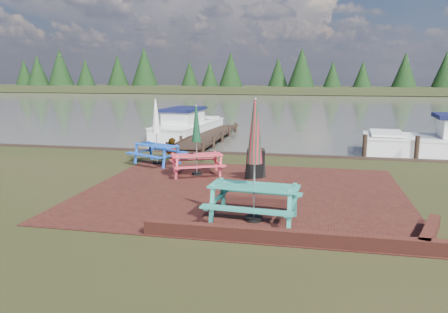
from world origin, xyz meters
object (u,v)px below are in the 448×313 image
Objects in this scene: picnic_table_teal at (254,180)px; jetty at (208,136)px; picnic_table_red at (197,151)px; chalkboard at (256,164)px; picnic_table_blue at (157,142)px; person at (172,138)px; boat_jetty at (188,127)px.

picnic_table_teal reaches higher than jetty.
picnic_table_teal is at bearing -71.87° from jetty.
chalkboard is at bearing -29.00° from picnic_table_red.
picnic_table_blue reaches higher than jetty.
person is (-4.20, 6.79, -0.15)m from picnic_table_teal.
picnic_table_teal is at bearing -62.23° from boat_jetty.
picnic_table_blue is 0.27× the size of jetty.
boat_jetty is 3.94× the size of person.
picnic_table_teal is at bearing 135.00° from person.
picnic_table_blue is at bearing -92.31° from jetty.
picnic_table_teal is 7.99m from person.
jetty is (-3.64, 8.57, -0.38)m from chalkboard.
picnic_table_blue reaches higher than picnic_table_red.
picnic_table_teal reaches higher than chalkboard.
jetty is at bearing 75.93° from picnic_table_red.
picnic_table_teal reaches higher than person.
person is (0.23, 1.13, -0.02)m from picnic_table_blue.
jetty is at bearing 114.33° from picnic_table_blue.
picnic_table_red is 2.42m from picnic_table_blue.
jetty is 2.21m from boat_jetty.
jetty is at bearing 87.82° from chalkboard.
person is at bearing 126.81° from picnic_table_teal.
picnic_table_teal is 13.33m from jetty.
picnic_table_blue is 4.25m from chalkboard.
picnic_table_red is at bearing -78.91° from jetty.
jetty is 5.50× the size of person.
boat_jetty reaches higher than chalkboard.
picnic_table_teal is 1.16× the size of picnic_table_blue.
picnic_table_red is 0.96× the size of picnic_table_blue.
picnic_table_teal is at bearing -84.57° from picnic_table_red.
picnic_table_red is 0.36× the size of boat_jetty.
picnic_table_teal is at bearing -108.20° from chalkboard.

